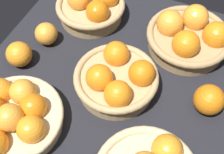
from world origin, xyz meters
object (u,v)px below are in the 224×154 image
at_px(basket_near_right, 12,117).
at_px(basket_near_left, 92,6).
at_px(basket_center, 117,79).
at_px(loose_orange_front_gap, 19,54).
at_px(loose_orange_back_gap, 209,100).
at_px(basket_far_left, 189,36).
at_px(loose_orange_side_gap, 46,34).

height_order(basket_near_right, basket_near_left, basket_near_left).
distance_m(basket_center, loose_orange_front_gap, 0.30).
height_order(basket_near_right, loose_orange_front_gap, basket_near_right).
xyz_separation_m(basket_near_right, loose_orange_back_gap, (-0.24, 0.44, -0.00)).
xyz_separation_m(basket_center, loose_orange_front_gap, (0.03, -0.29, -0.01)).
bearing_deg(basket_near_left, loose_orange_front_gap, -22.13).
relative_size(basket_near_left, loose_orange_front_gap, 3.02).
bearing_deg(basket_near_right, basket_center, 136.90).
bearing_deg(loose_orange_back_gap, basket_near_left, -114.85).
distance_m(basket_far_left, basket_center, 0.27).
height_order(basket_near_right, basket_far_left, basket_far_left).
bearing_deg(loose_orange_front_gap, basket_near_left, 157.87).
bearing_deg(basket_far_left, loose_orange_side_gap, -69.35).
bearing_deg(loose_orange_side_gap, loose_orange_back_gap, 85.47).
height_order(basket_near_left, loose_orange_back_gap, basket_near_left).
height_order(basket_near_right, basket_center, basket_center).
xyz_separation_m(basket_far_left, basket_near_left, (-0.01, -0.33, -0.00)).
xyz_separation_m(basket_far_left, basket_center, (0.23, -0.14, -0.00)).
bearing_deg(loose_orange_back_gap, loose_orange_front_gap, -83.31).
xyz_separation_m(loose_orange_back_gap, loose_orange_side_gap, (-0.04, -0.51, -0.01)).
height_order(basket_center, basket_near_left, basket_near_left).
distance_m(basket_far_left, loose_orange_side_gap, 0.43).
distance_m(basket_center, loose_orange_back_gap, 0.25).
distance_m(basket_near_left, loose_orange_side_gap, 0.18).
height_order(basket_far_left, basket_near_left, basket_far_left).
height_order(loose_orange_front_gap, loose_orange_side_gap, loose_orange_front_gap).
xyz_separation_m(loose_orange_front_gap, loose_orange_side_gap, (-0.10, 0.03, -0.00)).
relative_size(basket_center, loose_orange_back_gap, 2.84).
height_order(loose_orange_back_gap, loose_orange_side_gap, loose_orange_back_gap).
height_order(basket_near_right, loose_orange_side_gap, basket_near_right).
relative_size(basket_near_right, loose_orange_side_gap, 3.57).
xyz_separation_m(basket_near_right, loose_orange_side_gap, (-0.28, -0.07, -0.01)).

